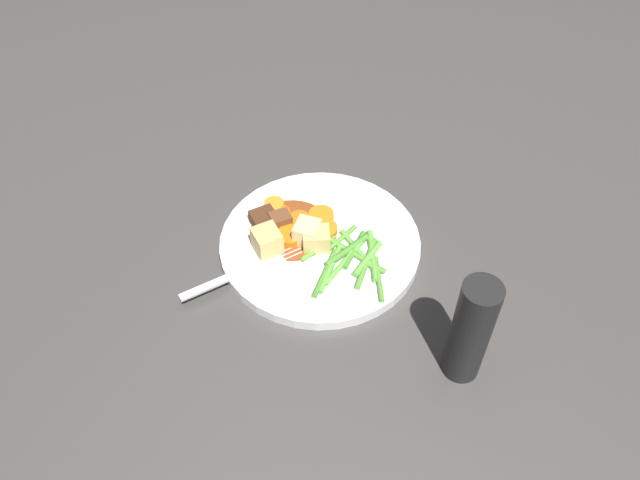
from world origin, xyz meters
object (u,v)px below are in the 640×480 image
carrot_slice_5 (274,206)px  dinner_plate (320,244)px  carrot_slice_0 (321,217)px  pepper_mill (471,331)px  meat_chunk_1 (264,220)px  potato_chunk_2 (267,242)px  carrot_slice_1 (277,217)px  carrot_slice_4 (300,221)px  meat_chunk_0 (279,223)px  potato_chunk_1 (319,240)px  potato_chunk_0 (307,233)px  carrot_slice_2 (290,237)px  fork (252,267)px  carrot_slice_3 (326,230)px

carrot_slice_5 → dinner_plate: bearing=162.8°
carrot_slice_0 → pepper_mill: bearing=150.2°
meat_chunk_1 → potato_chunk_2: bearing=122.8°
carrot_slice_0 → carrot_slice_1: 0.06m
meat_chunk_1 → carrot_slice_4: bearing=-154.2°
carrot_slice_4 → meat_chunk_0: (0.02, 0.02, 0.00)m
pepper_mill → potato_chunk_1: bearing=-22.2°
potato_chunk_0 → meat_chunk_0: size_ratio=1.19×
carrot_slice_2 → meat_chunk_1: 0.04m
carrot_slice_0 → potato_chunk_0: bearing=88.6°
carrot_slice_5 → meat_chunk_1: meat_chunk_1 is taller
carrot_slice_1 → carrot_slice_2: (-0.03, 0.02, -0.00)m
potato_chunk_0 → dinner_plate: bearing=-150.4°
potato_chunk_0 → fork: potato_chunk_0 is taller
carrot_slice_3 → pepper_mill: bearing=152.3°
dinner_plate → pepper_mill: bearing=155.5°
potato_chunk_1 → carrot_slice_1: bearing=-16.0°
potato_chunk_1 → potato_chunk_2: bearing=29.4°
carrot_slice_3 → carrot_slice_1: bearing=4.6°
carrot_slice_4 → pepper_mill: 0.27m
carrot_slice_0 → fork: 0.12m
carrot_slice_3 → dinner_plate: bearing=82.0°
potato_chunk_0 → carrot_slice_0: bearing=-91.4°
potato_chunk_2 → carrot_slice_1: bearing=-75.7°
meat_chunk_1 → pepper_mill: pepper_mill is taller
carrot_slice_0 → carrot_slice_2: 0.05m
carrot_slice_0 → carrot_slice_3: bearing=128.3°
meat_chunk_0 → fork: meat_chunk_0 is taller
dinner_plate → potato_chunk_2: 0.07m
potato_chunk_1 → meat_chunk_0: potato_chunk_1 is taller
carrot_slice_0 → meat_chunk_0: meat_chunk_0 is taller
meat_chunk_0 → carrot_slice_3: bearing=-163.6°
carrot_slice_1 → potato_chunk_2: size_ratio=1.07×
fork → potato_chunk_1: bearing=-132.6°
carrot_slice_3 → pepper_mill: (-0.21, 0.11, 0.05)m
carrot_slice_0 → carrot_slice_4: 0.03m
carrot_slice_4 → meat_chunk_0: 0.03m
carrot_slice_2 → pepper_mill: bearing=161.7°
potato_chunk_2 → meat_chunk_1: (0.02, -0.04, -0.01)m
potato_chunk_0 → fork: bearing=58.3°
potato_chunk_1 → meat_chunk_1: bearing=-4.2°
potato_chunk_0 → pepper_mill: pepper_mill is taller
carrot_slice_4 → carrot_slice_5: bearing=-13.1°
carrot_slice_3 → potato_chunk_1: size_ratio=1.01×
carrot_slice_5 → carrot_slice_0: bearing=-172.2°
meat_chunk_0 → pepper_mill: (-0.27, 0.09, 0.04)m
fork → carrot_slice_4: bearing=-102.9°
carrot_slice_1 → fork: carrot_slice_1 is taller
dinner_plate → carrot_slice_0: size_ratio=7.75×
carrot_slice_5 → meat_chunk_1: size_ratio=0.82×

